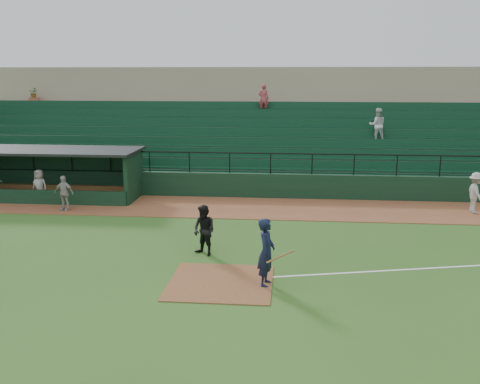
{
  "coord_description": "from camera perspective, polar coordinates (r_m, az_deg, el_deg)",
  "views": [
    {
      "loc": [
        1.95,
        -15.64,
        5.94
      ],
      "look_at": [
        0.0,
        5.0,
        1.4
      ],
      "focal_mm": 40.33,
      "sensor_mm": 36.0,
      "label": 1
    }
  ],
  "objects": [
    {
      "name": "runner",
      "position": [
        25.42,
        23.67,
        -0.08
      ],
      "size": [
        0.78,
        1.22,
        1.79
      ],
      "primitive_type": "imported",
      "rotation": [
        0.0,
        0.0,
        1.67
      ],
      "color": "#A8A39D",
      "rests_on": "warning_track"
    },
    {
      "name": "dugout_player_a",
      "position": [
        25.0,
        -18.13,
        -0.11
      ],
      "size": [
        0.96,
        0.51,
        1.56
      ],
      "primitive_type": "imported",
      "rotation": [
        0.0,
        0.0,
        -0.15
      ],
      "color": "#A7A39D",
      "rests_on": "warning_track"
    },
    {
      "name": "warning_track",
      "position": [
        24.45,
        0.66,
        -1.67
      ],
      "size": [
        40.0,
        4.0,
        0.03
      ],
      "primitive_type": "cube",
      "color": "brown",
      "rests_on": "ground"
    },
    {
      "name": "ground",
      "position": [
        16.84,
        -1.62,
        -8.31
      ],
      "size": [
        90.0,
        90.0,
        0.0
      ],
      "primitive_type": "plane",
      "color": "#2D551B",
      "rests_on": "ground"
    },
    {
      "name": "stadium_structure",
      "position": [
        32.36,
        1.92,
        5.9
      ],
      "size": [
        38.0,
        13.08,
        6.4
      ],
      "color": "black",
      "rests_on": "ground"
    },
    {
      "name": "dugout_player_b",
      "position": [
        26.85,
        -20.43,
        0.58
      ],
      "size": [
        0.86,
        0.64,
        1.59
      ],
      "primitive_type": "imported",
      "rotation": [
        0.0,
        0.0,
        -0.19
      ],
      "color": "gray",
      "rests_on": "warning_track"
    },
    {
      "name": "home_plate_dirt",
      "position": [
        15.91,
        -2.06,
        -9.52
      ],
      "size": [
        3.0,
        3.0,
        0.03
      ],
      "primitive_type": "cube",
      "color": "brown",
      "rests_on": "ground"
    },
    {
      "name": "batter_at_plate",
      "position": [
        15.41,
        2.81,
        -6.39
      ],
      "size": [
        1.08,
        0.79,
        1.99
      ],
      "color": "black",
      "rests_on": "ground"
    },
    {
      "name": "foul_line",
      "position": [
        18.85,
        24.0,
        -7.11
      ],
      "size": [
        17.49,
        4.44,
        0.01
      ],
      "primitive_type": "cube",
      "rotation": [
        0.0,
        0.0,
        0.24
      ],
      "color": "white",
      "rests_on": "ground"
    },
    {
      "name": "umpire",
      "position": [
        18.01,
        -3.8,
        -4.08
      ],
      "size": [
        1.05,
        1.0,
        1.71
      ],
      "primitive_type": "imported",
      "rotation": [
        0.0,
        0.0,
        -0.59
      ],
      "color": "black",
      "rests_on": "ground"
    },
    {
      "name": "dugout",
      "position": [
        28.16,
        -19.25,
        2.24
      ],
      "size": [
        8.9,
        3.2,
        2.42
      ],
      "color": "black",
      "rests_on": "ground"
    }
  ]
}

